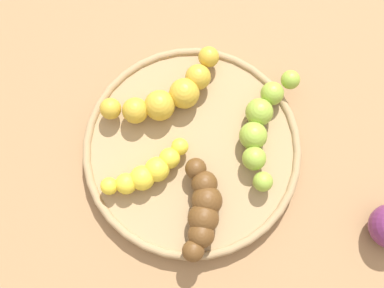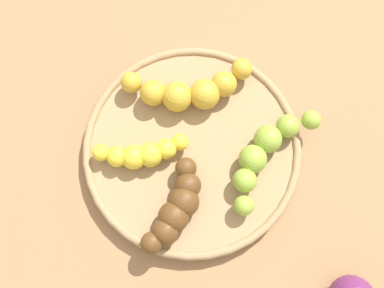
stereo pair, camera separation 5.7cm
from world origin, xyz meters
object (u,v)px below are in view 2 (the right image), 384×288
at_px(fruit_bowl, 192,149).
at_px(banana_yellow, 142,153).
at_px(banana_green, 266,152).
at_px(banana_overripe, 177,208).
at_px(banana_spotted, 189,90).

bearing_deg(fruit_bowl, banana_yellow, -156.35).
relative_size(banana_yellow, banana_green, 0.76).
relative_size(fruit_bowl, banana_overripe, 2.27).
bearing_deg(fruit_bowl, banana_green, 7.71).
relative_size(fruit_bowl, banana_yellow, 2.46).
bearing_deg(banana_yellow, banana_overripe, 24.01).
bearing_deg(banana_green, banana_overripe, 71.87).
distance_m(fruit_bowl, banana_spotted, 0.07).
distance_m(banana_yellow, banana_green, 0.14).
distance_m(fruit_bowl, banana_green, 0.09).
distance_m(banana_spotted, banana_yellow, 0.10).
relative_size(banana_spotted, banana_yellow, 1.41).
relative_size(banana_spotted, banana_overripe, 1.30).
relative_size(banana_yellow, banana_overripe, 0.92).
relative_size(fruit_bowl, banana_spotted, 1.74).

